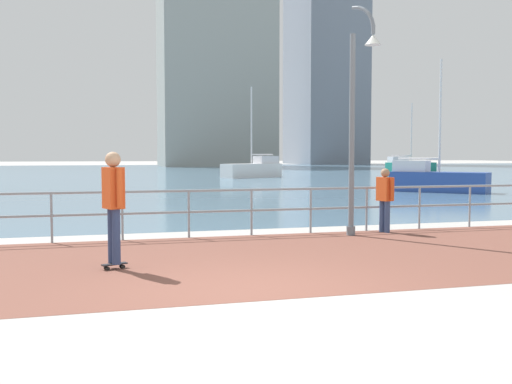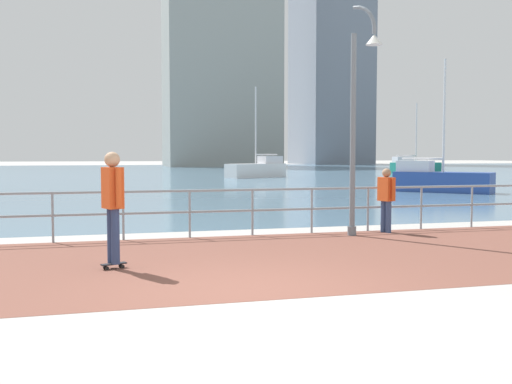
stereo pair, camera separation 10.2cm
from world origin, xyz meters
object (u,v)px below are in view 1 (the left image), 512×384
(bystander, at_px, (385,195))
(sailboat_gray, at_px, (409,166))
(lamppost, at_px, (358,109))
(sailboat_yellow, at_px, (436,179))
(skateboarder, at_px, (113,198))
(sailboat_ivory, at_px, (253,169))

(bystander, height_order, sailboat_gray, sailboat_gray)
(lamppost, bearing_deg, sailboat_yellow, 51.65)
(skateboarder, bearing_deg, bystander, 24.50)
(lamppost, relative_size, bystander, 3.40)
(sailboat_gray, bearing_deg, sailboat_ivory, -160.67)
(bystander, distance_m, sailboat_gray, 44.58)
(lamppost, distance_m, bystander, 2.15)
(bystander, bearing_deg, sailboat_gray, 59.03)
(bystander, relative_size, sailboat_ivory, 0.21)
(sailboat_ivory, bearing_deg, lamppost, -101.51)
(sailboat_ivory, distance_m, sailboat_gray, 18.21)
(bystander, bearing_deg, sailboat_ivory, 79.86)
(lamppost, distance_m, skateboarder, 6.04)
(sailboat_yellow, bearing_deg, bystander, -126.72)
(skateboarder, height_order, sailboat_ivory, sailboat_ivory)
(bystander, xyz_separation_m, sailboat_gray, (22.94, 38.23, -0.22))
(lamppost, bearing_deg, sailboat_ivory, 78.49)
(bystander, distance_m, sailboat_yellow, 15.67)
(bystander, bearing_deg, skateboarder, -155.50)
(skateboarder, bearing_deg, sailboat_yellow, 44.68)
(skateboarder, bearing_deg, lamppost, 24.50)
(sailboat_yellow, bearing_deg, sailboat_ivory, 100.42)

